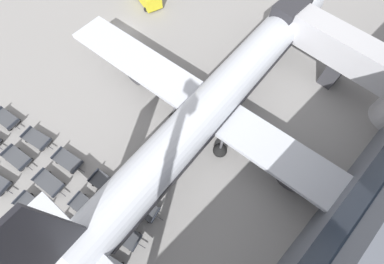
# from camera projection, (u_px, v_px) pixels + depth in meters

# --- Properties ---
(ground_plane) EXTENTS (500.00, 500.00, 0.00)m
(ground_plane) POSITION_uv_depth(u_px,v_px,m) (124.00, 31.00, 33.05)
(ground_plane) COLOR gray
(jet_bridge) EXTENTS (17.82, 4.45, 6.26)m
(jet_bridge) POSITION_uv_depth(u_px,v_px,m) (361.00, 65.00, 25.56)
(jet_bridge) COLOR silver
(jet_bridge) RESTS_ON ground_plane
(airplane) EXTENTS (36.17, 39.41, 12.84)m
(airplane) POSITION_uv_depth(u_px,v_px,m) (217.00, 100.00, 24.14)
(airplane) COLOR silver
(airplane) RESTS_ON ground_plane
(baggage_dolly_row_near_col_c) EXTENTS (3.57, 1.99, 0.92)m
(baggage_dolly_row_near_col_c) POSITION_uv_depth(u_px,v_px,m) (31.00, 206.00, 22.47)
(baggage_dolly_row_near_col_c) COLOR #424449
(baggage_dolly_row_near_col_c) RESTS_ON ground_plane
(baggage_dolly_row_near_col_d) EXTENTS (3.57, 2.05, 0.92)m
(baggage_dolly_row_near_col_d) POSITION_uv_depth(u_px,v_px,m) (68.00, 235.00, 21.40)
(baggage_dolly_row_near_col_d) COLOR #424449
(baggage_dolly_row_near_col_d) RESTS_ON ground_plane
(baggage_dolly_row_mid_a_col_b) EXTENTS (3.57, 1.98, 0.92)m
(baggage_dolly_row_mid_a_col_b) POSITION_uv_depth(u_px,v_px,m) (17.00, 158.00, 24.54)
(baggage_dolly_row_mid_a_col_b) COLOR #424449
(baggage_dolly_row_mid_a_col_b) RESTS_ON ground_plane
(baggage_dolly_row_mid_a_col_c) EXTENTS (3.57, 1.94, 0.92)m
(baggage_dolly_row_mid_a_col_c) POSITION_uv_depth(u_px,v_px,m) (50.00, 183.00, 23.42)
(baggage_dolly_row_mid_a_col_c) COLOR #424449
(baggage_dolly_row_mid_a_col_c) RESTS_ON ground_plane
(baggage_dolly_row_mid_a_col_d) EXTENTS (3.57, 1.95, 0.92)m
(baggage_dolly_row_mid_a_col_d) POSITION_uv_depth(u_px,v_px,m) (86.00, 208.00, 22.42)
(baggage_dolly_row_mid_a_col_d) COLOR #424449
(baggage_dolly_row_mid_a_col_d) RESTS_ON ground_plane
(baggage_dolly_row_mid_a_col_e) EXTENTS (3.56, 2.20, 0.92)m
(baggage_dolly_row_mid_a_col_e) POSITION_uv_depth(u_px,v_px,m) (124.00, 235.00, 21.39)
(baggage_dolly_row_mid_a_col_e) COLOR #424449
(baggage_dolly_row_mid_a_col_e) RESTS_ON ground_plane
(baggage_dolly_row_mid_b_col_a) EXTENTS (3.57, 1.98, 0.92)m
(baggage_dolly_row_mid_b_col_a) POSITION_uv_depth(u_px,v_px,m) (6.00, 119.00, 26.52)
(baggage_dolly_row_mid_b_col_a) COLOR #424449
(baggage_dolly_row_mid_b_col_a) RESTS_ON ground_plane
(baggage_dolly_row_mid_b_col_b) EXTENTS (3.57, 2.12, 0.92)m
(baggage_dolly_row_mid_b_col_b) POSITION_uv_depth(u_px,v_px,m) (37.00, 139.00, 25.46)
(baggage_dolly_row_mid_b_col_b) COLOR #424449
(baggage_dolly_row_mid_b_col_b) RESTS_ON ground_plane
(baggage_dolly_row_mid_b_col_c) EXTENTS (3.57, 2.05, 0.92)m
(baggage_dolly_row_mid_b_col_c) POSITION_uv_depth(u_px,v_px,m) (68.00, 161.00, 24.41)
(baggage_dolly_row_mid_b_col_c) COLOR #424449
(baggage_dolly_row_mid_b_col_c) RESTS_ON ground_plane
(baggage_dolly_row_mid_b_col_d) EXTENTS (3.57, 2.00, 0.92)m
(baggage_dolly_row_mid_b_col_d) POSITION_uv_depth(u_px,v_px,m) (105.00, 184.00, 23.39)
(baggage_dolly_row_mid_b_col_d) COLOR #424449
(baggage_dolly_row_mid_b_col_d) RESTS_ON ground_plane
(baggage_dolly_row_mid_b_col_e) EXTENTS (3.56, 2.17, 0.92)m
(baggage_dolly_row_mid_b_col_e) POSITION_uv_depth(u_px,v_px,m) (143.00, 208.00, 22.39)
(baggage_dolly_row_mid_b_col_e) COLOR #424449
(baggage_dolly_row_mid_b_col_e) RESTS_ON ground_plane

